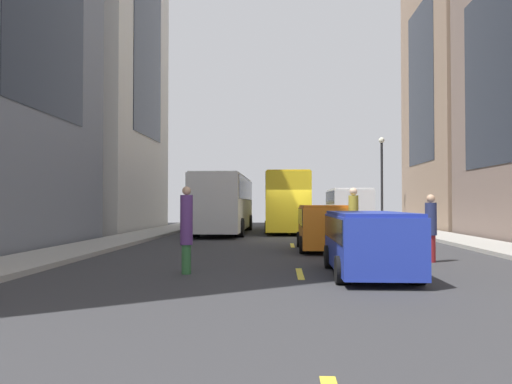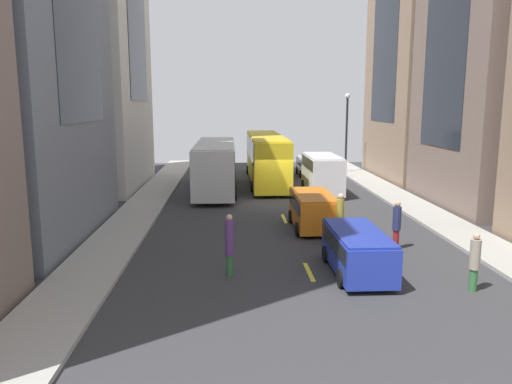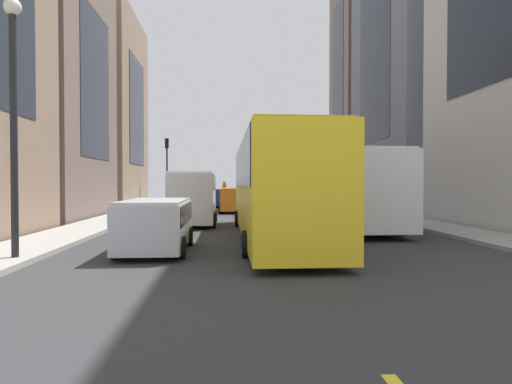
{
  "view_description": "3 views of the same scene",
  "coord_description": "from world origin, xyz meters",
  "px_view_note": "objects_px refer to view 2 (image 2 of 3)",
  "views": [
    {
      "loc": [
        -0.46,
        -25.1,
        1.76
      ],
      "look_at": [
        -1.76,
        0.39,
        2.35
      ],
      "focal_mm": 34.88,
      "sensor_mm": 36.0,
      "label": 1
    },
    {
      "loc": [
        -2.77,
        -29.6,
        5.95
      ],
      "look_at": [
        -1.44,
        -3.51,
        1.31
      ],
      "focal_mm": 35.1,
      "sensor_mm": 36.0,
      "label": 2
    },
    {
      "loc": [
        1.74,
        24.52,
        2.07
      ],
      "look_at": [
        -0.03,
        -0.29,
        1.55
      ],
      "focal_mm": 30.56,
      "sensor_mm": 36.0,
      "label": 3
    }
  ],
  "objects_px": {
    "streetcar_yellow": "(266,154)",
    "car_blue_2": "(357,248)",
    "car_silver_0": "(310,165)",
    "pedestrian_crossing_near": "(475,261)",
    "delivery_van_white": "(322,171)",
    "pedestrian_crossing_mid": "(397,223)",
    "car_orange_1": "(313,208)",
    "city_bus_white": "(215,162)",
    "pedestrian_walking_far": "(340,218)",
    "pedestrian_waiting_curb": "(230,243)"
  },
  "relations": [
    {
      "from": "streetcar_yellow",
      "to": "car_blue_2",
      "type": "bearing_deg",
      "value": -85.27
    },
    {
      "from": "city_bus_white",
      "to": "pedestrian_crossing_near",
      "type": "xyz_separation_m",
      "value": [
        8.8,
        -18.98,
        -1.0
      ]
    },
    {
      "from": "city_bus_white",
      "to": "streetcar_yellow",
      "type": "distance_m",
      "value": 5.42
    },
    {
      "from": "streetcar_yellow",
      "to": "car_orange_1",
      "type": "distance_m",
      "value": 14.59
    },
    {
      "from": "city_bus_white",
      "to": "car_orange_1",
      "type": "height_order",
      "value": "city_bus_white"
    },
    {
      "from": "car_blue_2",
      "to": "pedestrian_crossing_mid",
      "type": "relative_size",
      "value": 2.13
    },
    {
      "from": "car_blue_2",
      "to": "streetcar_yellow",
      "type": "bearing_deg",
      "value": 94.73
    },
    {
      "from": "pedestrian_walking_far",
      "to": "delivery_van_white",
      "type": "bearing_deg",
      "value": -42.81
    },
    {
      "from": "car_orange_1",
      "to": "car_blue_2",
      "type": "xyz_separation_m",
      "value": [
        0.5,
        -6.55,
        -0.09
      ]
    },
    {
      "from": "pedestrian_walking_far",
      "to": "car_silver_0",
      "type": "bearing_deg",
      "value": -41.44
    },
    {
      "from": "pedestrian_walking_far",
      "to": "pedestrian_waiting_curb",
      "type": "relative_size",
      "value": 1.03
    },
    {
      "from": "streetcar_yellow",
      "to": "car_orange_1",
      "type": "height_order",
      "value": "streetcar_yellow"
    },
    {
      "from": "delivery_van_white",
      "to": "car_orange_1",
      "type": "relative_size",
      "value": 1.2
    },
    {
      "from": "delivery_van_white",
      "to": "car_orange_1",
      "type": "bearing_deg",
      "value": -102.98
    },
    {
      "from": "pedestrian_waiting_curb",
      "to": "car_blue_2",
      "type": "bearing_deg",
      "value": -157.27
    },
    {
      "from": "car_orange_1",
      "to": "pedestrian_waiting_curb",
      "type": "height_order",
      "value": "pedestrian_waiting_curb"
    },
    {
      "from": "car_silver_0",
      "to": "car_orange_1",
      "type": "distance_m",
      "value": 17.81
    },
    {
      "from": "city_bus_white",
      "to": "car_orange_1",
      "type": "xyz_separation_m",
      "value": [
        4.98,
        -10.58,
        -1.01
      ]
    },
    {
      "from": "city_bus_white",
      "to": "car_blue_2",
      "type": "distance_m",
      "value": 18.02
    },
    {
      "from": "car_blue_2",
      "to": "pedestrian_waiting_curb",
      "type": "xyz_separation_m",
      "value": [
        -4.5,
        0.06,
        0.25
      ]
    },
    {
      "from": "car_silver_0",
      "to": "pedestrian_walking_far",
      "type": "bearing_deg",
      "value": -95.52
    },
    {
      "from": "car_orange_1",
      "to": "car_blue_2",
      "type": "distance_m",
      "value": 6.57
    },
    {
      "from": "city_bus_white",
      "to": "car_silver_0",
      "type": "xyz_separation_m",
      "value": [
        7.62,
        7.04,
        -1.09
      ]
    },
    {
      "from": "delivery_van_white",
      "to": "car_orange_1",
      "type": "xyz_separation_m",
      "value": [
        -2.13,
        -9.23,
        -0.51
      ]
    },
    {
      "from": "car_blue_2",
      "to": "pedestrian_walking_far",
      "type": "relative_size",
      "value": 1.91
    },
    {
      "from": "streetcar_yellow",
      "to": "pedestrian_crossing_mid",
      "type": "xyz_separation_m",
      "value": [
        4.1,
        -18.14,
        -1.04
      ]
    },
    {
      "from": "car_orange_1",
      "to": "pedestrian_walking_far",
      "type": "relative_size",
      "value": 1.9
    },
    {
      "from": "city_bus_white",
      "to": "pedestrian_crossing_mid",
      "type": "xyz_separation_m",
      "value": [
        7.85,
        -14.23,
        -0.92
      ]
    },
    {
      "from": "streetcar_yellow",
      "to": "car_silver_0",
      "type": "bearing_deg",
      "value": 38.84
    },
    {
      "from": "streetcar_yellow",
      "to": "car_blue_2",
      "type": "distance_m",
      "value": 21.15
    },
    {
      "from": "delivery_van_white",
      "to": "car_silver_0",
      "type": "height_order",
      "value": "delivery_van_white"
    },
    {
      "from": "streetcar_yellow",
      "to": "pedestrian_crossing_near",
      "type": "xyz_separation_m",
      "value": [
        5.05,
        -22.89,
        -1.11
      ]
    },
    {
      "from": "pedestrian_crossing_near",
      "to": "pedestrian_crossing_mid",
      "type": "relative_size",
      "value": 0.94
    },
    {
      "from": "city_bus_white",
      "to": "pedestrian_walking_far",
      "type": "height_order",
      "value": "city_bus_white"
    },
    {
      "from": "pedestrian_crossing_mid",
      "to": "car_orange_1",
      "type": "bearing_deg",
      "value": -93.78
    },
    {
      "from": "streetcar_yellow",
      "to": "pedestrian_crossing_near",
      "type": "height_order",
      "value": "streetcar_yellow"
    },
    {
      "from": "pedestrian_walking_far",
      "to": "pedestrian_crossing_near",
      "type": "distance_m",
      "value": 6.19
    },
    {
      "from": "car_silver_0",
      "to": "pedestrian_crossing_near",
      "type": "distance_m",
      "value": 26.04
    },
    {
      "from": "city_bus_white",
      "to": "delivery_van_white",
      "type": "bearing_deg",
      "value": -10.77
    },
    {
      "from": "city_bus_white",
      "to": "pedestrian_crossing_mid",
      "type": "height_order",
      "value": "city_bus_white"
    },
    {
      "from": "pedestrian_crossing_near",
      "to": "car_blue_2",
      "type": "bearing_deg",
      "value": -128.76
    },
    {
      "from": "streetcar_yellow",
      "to": "car_silver_0",
      "type": "height_order",
      "value": "streetcar_yellow"
    },
    {
      "from": "streetcar_yellow",
      "to": "delivery_van_white",
      "type": "bearing_deg",
      "value": -57.43
    },
    {
      "from": "streetcar_yellow",
      "to": "car_blue_2",
      "type": "relative_size",
      "value": 3.22
    },
    {
      "from": "streetcar_yellow",
      "to": "pedestrian_crossing_mid",
      "type": "relative_size",
      "value": 6.85
    },
    {
      "from": "car_silver_0",
      "to": "car_orange_1",
      "type": "height_order",
      "value": "car_orange_1"
    },
    {
      "from": "streetcar_yellow",
      "to": "delivery_van_white",
      "type": "xyz_separation_m",
      "value": [
        3.37,
        -5.27,
        -0.61
      ]
    },
    {
      "from": "car_orange_1",
      "to": "pedestrian_crossing_near",
      "type": "distance_m",
      "value": 9.22
    },
    {
      "from": "city_bus_white",
      "to": "car_silver_0",
      "type": "bearing_deg",
      "value": 42.72
    },
    {
      "from": "city_bus_white",
      "to": "car_blue_2",
      "type": "relative_size",
      "value": 2.62
    }
  ]
}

